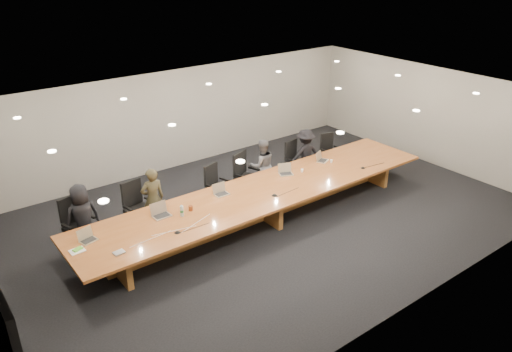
{
  "coord_description": "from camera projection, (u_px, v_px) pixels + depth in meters",
  "views": [
    {
      "loc": [
        -6.3,
        -8.02,
        5.78
      ],
      "look_at": [
        0.0,
        0.3,
        1.0
      ],
      "focal_mm": 35.0,
      "sensor_mm": 36.0,
      "label": 1
    }
  ],
  "objects": [
    {
      "name": "ground",
      "position": [
        264.0,
        219.0,
        11.68
      ],
      "size": [
        12.0,
        12.0,
        0.0
      ],
      "primitive_type": "plane",
      "color": "black",
      "rests_on": "ground"
    },
    {
      "name": "back_wall",
      "position": [
        176.0,
        119.0,
        13.99
      ],
      "size": [
        12.0,
        0.02,
        2.8
      ],
      "primitive_type": "cube",
      "color": "beige",
      "rests_on": "ground"
    },
    {
      "name": "conference_table",
      "position": [
        264.0,
        199.0,
        11.46
      ],
      "size": [
        9.0,
        1.8,
        0.75
      ],
      "color": "brown",
      "rests_on": "ground"
    },
    {
      "name": "chair_far_left",
      "position": [
        79.0,
        224.0,
        10.28
      ],
      "size": [
        0.75,
        0.75,
        1.19
      ],
      "primitive_type": null,
      "rotation": [
        0.0,
        0.0,
        0.28
      ],
      "color": "black",
      "rests_on": "ground"
    },
    {
      "name": "chair_left",
      "position": [
        139.0,
        207.0,
        10.97
      ],
      "size": [
        0.7,
        0.7,
        1.19
      ],
      "primitive_type": null,
      "rotation": [
        0.0,
        0.0,
        0.17
      ],
      "color": "black",
      "rests_on": "ground"
    },
    {
      "name": "chair_mid_left",
      "position": [
        218.0,
        185.0,
        12.1
      ],
      "size": [
        0.67,
        0.67,
        1.06
      ],
      "primitive_type": null,
      "rotation": [
        0.0,
        0.0,
        0.29
      ],
      "color": "black",
      "rests_on": "ground"
    },
    {
      "name": "chair_mid_right",
      "position": [
        248.0,
        175.0,
        12.47
      ],
      "size": [
        0.78,
        0.78,
        1.21
      ],
      "primitive_type": null,
      "rotation": [
        0.0,
        0.0,
        0.34
      ],
      "color": "black",
      "rests_on": "ground"
    },
    {
      "name": "chair_right",
      "position": [
        296.0,
        160.0,
        13.54
      ],
      "size": [
        0.62,
        0.62,
        1.08
      ],
      "primitive_type": null,
      "rotation": [
        0.0,
        0.0,
        0.14
      ],
      "color": "black",
      "rests_on": "ground"
    },
    {
      "name": "chair_far_right",
      "position": [
        331.0,
        151.0,
        14.21
      ],
      "size": [
        0.57,
        0.57,
        1.02
      ],
      "primitive_type": null,
      "rotation": [
        0.0,
        0.0,
        -0.11
      ],
      "color": "black",
      "rests_on": "ground"
    },
    {
      "name": "person_a",
      "position": [
        83.0,
        218.0,
        10.24
      ],
      "size": [
        0.73,
        0.48,
        1.47
      ],
      "primitive_type": "imported",
      "rotation": [
        0.0,
        0.0,
        3.16
      ],
      "color": "black",
      "rests_on": "ground"
    },
    {
      "name": "person_b",
      "position": [
        153.0,
        199.0,
        11.02
      ],
      "size": [
        0.57,
        0.41,
        1.46
      ],
      "primitive_type": "imported",
      "rotation": [
        0.0,
        0.0,
        3.01
      ],
      "color": "#36301D",
      "rests_on": "ground"
    },
    {
      "name": "person_c",
      "position": [
        262.0,
        166.0,
        12.77
      ],
      "size": [
        0.82,
        0.72,
        1.42
      ],
      "primitive_type": "imported",
      "rotation": [
        0.0,
        0.0,
        2.83
      ],
      "color": "#555558",
      "rests_on": "ground"
    },
    {
      "name": "person_d",
      "position": [
        305.0,
        154.0,
        13.49
      ],
      "size": [
        0.97,
        0.65,
        1.4
      ],
      "primitive_type": "imported",
      "rotation": [
        0.0,
        0.0,
        2.99
      ],
      "color": "black",
      "rests_on": "ground"
    },
    {
      "name": "laptop_a",
      "position": [
        88.0,
        235.0,
        9.35
      ],
      "size": [
        0.35,
        0.29,
        0.24
      ],
      "primitive_type": null,
      "rotation": [
        0.0,
        0.0,
        0.23
      ],
      "color": "tan",
      "rests_on": "conference_table"
    },
    {
      "name": "laptop_b",
      "position": [
        161.0,
        210.0,
        10.2
      ],
      "size": [
        0.37,
        0.27,
        0.29
      ],
      "primitive_type": null,
      "rotation": [
        0.0,
        0.0,
        0.03
      ],
      "color": "tan",
      "rests_on": "conference_table"
    },
    {
      "name": "laptop_c",
      "position": [
        222.0,
        190.0,
        11.11
      ],
      "size": [
        0.33,
        0.24,
        0.25
      ],
      "primitive_type": null,
      "rotation": [
        0.0,
        0.0,
        -0.02
      ],
      "color": "tan",
      "rests_on": "conference_table"
    },
    {
      "name": "laptop_d",
      "position": [
        286.0,
        170.0,
        12.11
      ],
      "size": [
        0.4,
        0.35,
        0.26
      ],
      "primitive_type": null,
      "rotation": [
        0.0,
        0.0,
        -0.4
      ],
      "color": "#C6B797",
      "rests_on": "conference_table"
    },
    {
      "name": "laptop_e",
      "position": [
        323.0,
        157.0,
        12.87
      ],
      "size": [
        0.38,
        0.34,
        0.25
      ],
      "primitive_type": null,
      "rotation": [
        0.0,
        0.0,
        0.42
      ],
      "color": "tan",
      "rests_on": "conference_table"
    },
    {
      "name": "water_bottle",
      "position": [
        182.0,
        211.0,
        10.23
      ],
      "size": [
        0.08,
        0.08,
        0.23
      ],
      "primitive_type": "cylinder",
      "rotation": [
        0.0,
        0.0,
        0.06
      ],
      "color": "#A8B8B5",
      "rests_on": "conference_table"
    },
    {
      "name": "amber_mug",
      "position": [
        191.0,
        208.0,
        10.47
      ],
      "size": [
        0.1,
        0.1,
        0.11
      ],
      "primitive_type": "cylinder",
      "rotation": [
        0.0,
        0.0,
        0.08
      ],
      "color": "maroon",
      "rests_on": "conference_table"
    },
    {
      "name": "paper_cup_near",
      "position": [
        302.0,
        171.0,
        12.28
      ],
      "size": [
        0.07,
        0.07,
        0.08
      ],
      "primitive_type": "cone",
      "rotation": [
        0.0,
        0.0,
        -0.09
      ],
      "color": "white",
      "rests_on": "conference_table"
    },
    {
      "name": "paper_cup_far",
      "position": [
        331.0,
        161.0,
        12.82
      ],
      "size": [
        0.09,
        0.09,
        0.08
      ],
      "primitive_type": "cone",
      "rotation": [
        0.0,
        0.0,
        -0.42
      ],
      "color": "white",
      "rests_on": "conference_table"
    },
    {
      "name": "notepad",
      "position": [
        77.0,
        251.0,
        9.08
      ],
      "size": [
        0.27,
        0.22,
        0.02
      ],
      "primitive_type": "cube",
      "rotation": [
        0.0,
        0.0,
        0.04
      ],
      "color": "white",
      "rests_on": "conference_table"
    },
    {
      "name": "lime_gadget",
      "position": [
        78.0,
        249.0,
        9.09
      ],
      "size": [
        0.2,
        0.15,
        0.03
      ],
      "primitive_type": "cube",
      "rotation": [
        0.0,
        0.0,
        0.32
      ],
      "color": "#60B831",
      "rests_on": "notepad"
    },
    {
      "name": "av_box",
      "position": [
        119.0,
        253.0,
        9.01
      ],
      "size": [
        0.21,
        0.16,
        0.03
      ],
      "primitive_type": "cube",
      "rotation": [
        0.0,
        0.0,
        0.08
      ],
      "color": "#A8A7AC",
      "rests_on": "conference_table"
    },
    {
      "name": "mic_left",
      "position": [
        177.0,
        232.0,
        9.67
      ],
      "size": [
        0.14,
        0.14,
        0.03
      ],
      "primitive_type": "cone",
      "rotation": [
        0.0,
        0.0,
        0.2
      ],
      "color": "black",
      "rests_on": "conference_table"
    },
    {
      "name": "mic_center",
      "position": [
        275.0,
        195.0,
        11.12
      ],
      "size": [
        0.16,
        0.16,
        0.03
      ],
      "primitive_type": "cone",
      "rotation": [
        0.0,
        0.0,
        -0.26
      ],
      "color": "black",
      "rests_on": "conference_table"
    },
    {
      "name": "mic_right",
      "position": [
        363.0,
        168.0,
        12.5
      ],
      "size": [
        0.14,
        0.14,
        0.03
      ],
      "primitive_type": "cone",
      "rotation": [
        0.0,
        0.0,
        0.3
      ],
      "color": "black",
      "rests_on": "conference_table"
    }
  ]
}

